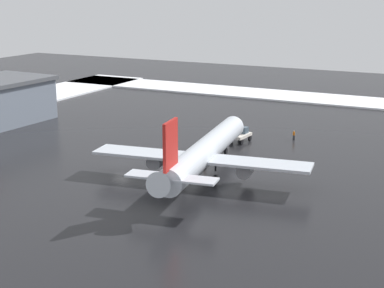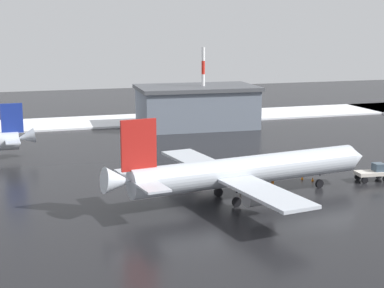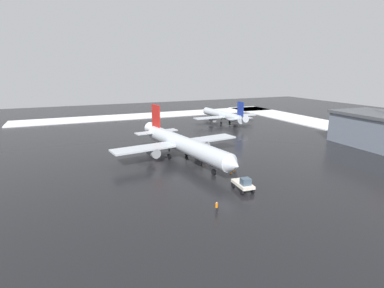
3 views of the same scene
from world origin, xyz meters
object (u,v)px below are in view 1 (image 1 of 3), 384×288
Objects in this scene: ground_crew_by_nose_gear at (181,163)px; traffic_cone_mid_line at (200,150)px; airplane_parked_starboard at (204,152)px; traffic_cone_near_nose at (189,162)px; ground_crew_beside_wing at (294,135)px; traffic_cone_wingtip_side at (209,149)px; pushback_tug at (241,135)px; ground_crew_near_tug at (205,159)px.

traffic_cone_mid_line is at bearing -141.91° from ground_crew_by_nose_gear.
airplane_parked_starboard is at bearing 28.63° from traffic_cone_mid_line.
traffic_cone_near_nose is at bearing 12.59° from traffic_cone_mid_line.
traffic_cone_wingtip_side is (13.41, -10.38, -0.70)m from ground_crew_beside_wing.
traffic_cone_near_nose is (21.39, -10.08, -0.70)m from ground_crew_beside_wing.
airplane_parked_starboard is 21.12m from pushback_tug.
pushback_tug reaches higher than traffic_cone_wingtip_side.
ground_crew_by_nose_gear is 10.13m from traffic_cone_mid_line.
airplane_parked_starboard is 13.76m from traffic_cone_mid_line.
ground_crew_near_tug is 3.11× the size of traffic_cone_wingtip_side.
ground_crew_by_nose_gear is 3.11× the size of traffic_cone_near_nose.
pushback_tug is at bearing 172.30° from traffic_cone_near_nose.
traffic_cone_wingtip_side is at bearing 127.00° from traffic_cone_mid_line.
traffic_cone_mid_line is at bearing 162.39° from ground_crew_near_tug.
ground_crew_near_tug is 1.00× the size of ground_crew_beside_wing.
ground_crew_beside_wing and ground_crew_by_nose_gear have the same top height.
ground_crew_near_tug is 1.00× the size of ground_crew_by_nose_gear.
pushback_tug is 16.32m from traffic_cone_near_nose.
airplane_parked_starboard is at bearing 98.34° from ground_crew_by_nose_gear.
pushback_tug is 9.49m from ground_crew_beside_wing.
ground_crew_by_nose_gear is at bearing 61.43° from airplane_parked_starboard.
traffic_cone_mid_line is 1.59m from traffic_cone_wingtip_side.
airplane_parked_starboard is 5.71m from ground_crew_by_nose_gear.
ground_crew_by_nose_gear is at bearing 9.51° from traffic_cone_mid_line.
ground_crew_by_nose_gear is (3.40, -2.45, 0.00)m from ground_crew_near_tug.
traffic_cone_near_nose is 1.00× the size of traffic_cone_wingtip_side.
ground_crew_beside_wing is at bearing -51.19° from pushback_tug.
ground_crew_near_tug is at bearing 156.74° from ground_crew_beside_wing.
pushback_tug is at bearing 131.61° from ground_crew_near_tug.
ground_crew_beside_wing is 26.30m from ground_crew_by_nose_gear.
ground_crew_near_tug is (15.67, 0.37, -0.31)m from pushback_tug.
ground_crew_near_tug is 2.69m from traffic_cone_near_nose.
airplane_parked_starboard reaches higher than ground_crew_by_nose_gear.
airplane_parked_starboard is 14.07m from traffic_cone_wingtip_side.
ground_crew_near_tug is at bearing 32.14° from traffic_cone_mid_line.
ground_crew_near_tug is 8.07m from traffic_cone_wingtip_side.
airplane_parked_starboard reaches higher than traffic_cone_mid_line.
airplane_parked_starboard is 7.53m from traffic_cone_near_nose.
traffic_cone_near_nose is (-2.94, -0.10, -0.70)m from ground_crew_by_nose_gear.
traffic_cone_mid_line is at bearing 162.82° from pushback_tug.
ground_crew_beside_wing is 23.66m from traffic_cone_near_nose.
traffic_cone_mid_line is (-11.70, -6.39, -3.40)m from airplane_parked_starboard.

